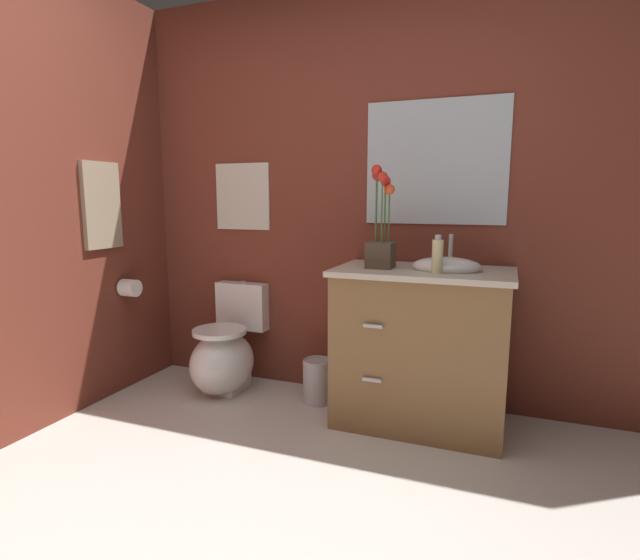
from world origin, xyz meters
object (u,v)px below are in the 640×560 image
(vanity_cabinet, at_px, (421,346))
(flower_vase, at_px, (381,236))
(wall_mirror, at_px, (435,162))
(hanging_towel, at_px, (102,206))
(trash_bin, at_px, (318,381))
(wall_poster, at_px, (243,197))
(toilet, at_px, (226,354))
(soap_bottle, at_px, (437,256))
(toilet_paper_roll, at_px, (130,288))

(vanity_cabinet, bearing_deg, flower_vase, -171.30)
(wall_mirror, bearing_deg, hanging_towel, -162.61)
(trash_bin, bearing_deg, wall_poster, 159.68)
(wall_poster, distance_m, wall_mirror, 1.28)
(toilet, relative_size, trash_bin, 2.54)
(vanity_cabinet, distance_m, hanging_towel, 2.06)
(trash_bin, bearing_deg, soap_bottle, -14.88)
(toilet, bearing_deg, flower_vase, -3.41)
(wall_mirror, bearing_deg, trash_bin, -159.85)
(wall_mirror, bearing_deg, wall_poster, 180.00)
(toilet, distance_m, wall_mirror, 1.77)
(vanity_cabinet, bearing_deg, hanging_towel, -171.04)
(wall_mirror, bearing_deg, toilet_paper_roll, -165.84)
(soap_bottle, height_order, wall_poster, wall_poster)
(toilet_paper_roll, bearing_deg, flower_vase, 4.78)
(toilet_paper_roll, bearing_deg, soap_bottle, 1.18)
(toilet, relative_size, wall_mirror, 0.86)
(trash_bin, bearing_deg, toilet_paper_roll, -169.13)
(toilet, bearing_deg, toilet_paper_roll, -161.20)
(hanging_towel, bearing_deg, wall_mirror, 17.39)
(toilet, relative_size, toilet_paper_roll, 6.27)
(toilet, height_order, wall_mirror, wall_mirror)
(soap_bottle, bearing_deg, wall_mirror, 101.71)
(trash_bin, height_order, hanging_towel, hanging_towel)
(toilet, relative_size, soap_bottle, 3.56)
(soap_bottle, distance_m, wall_poster, 1.45)
(toilet, bearing_deg, wall_mirror, 11.97)
(wall_poster, bearing_deg, toilet, -90.00)
(vanity_cabinet, relative_size, flower_vase, 1.92)
(wall_poster, bearing_deg, soap_bottle, -17.45)
(hanging_towel, bearing_deg, trash_bin, 15.96)
(trash_bin, xyz_separation_m, wall_mirror, (0.63, 0.23, 1.31))
(trash_bin, bearing_deg, wall_mirror, 20.15)
(soap_bottle, height_order, toilet_paper_roll, soap_bottle)
(wall_mirror, xyz_separation_m, toilet_paper_roll, (-1.84, -0.46, -0.77))
(trash_bin, height_order, wall_mirror, wall_mirror)
(vanity_cabinet, distance_m, trash_bin, 0.71)
(flower_vase, height_order, soap_bottle, flower_vase)
(hanging_towel, height_order, toilet_paper_roll, hanging_towel)
(vanity_cabinet, relative_size, wall_poster, 2.41)
(vanity_cabinet, height_order, wall_mirror, wall_mirror)
(toilet, relative_size, hanging_towel, 1.33)
(trash_bin, xyz_separation_m, wall_poster, (-0.63, 0.23, 1.12))
(soap_bottle, bearing_deg, vanity_cabinet, 123.21)
(toilet, height_order, vanity_cabinet, vanity_cabinet)
(soap_bottle, xyz_separation_m, hanging_towel, (-1.98, -0.17, 0.24))
(wall_poster, bearing_deg, wall_mirror, 0.00)
(hanging_towel, relative_size, toilet_paper_roll, 4.73)
(flower_vase, bearing_deg, wall_poster, 162.34)
(toilet, relative_size, wall_poster, 1.58)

